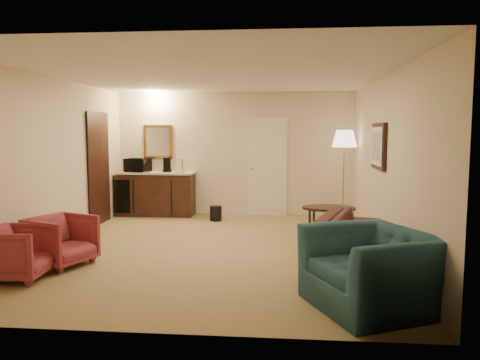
# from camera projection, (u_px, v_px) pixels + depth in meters

# --- Properties ---
(ground) EXTENTS (6.00, 6.00, 0.00)m
(ground) POSITION_uv_depth(u_px,v_px,m) (215.00, 249.00, 7.09)
(ground) COLOR #96804C
(ground) RESTS_ON ground
(room_walls) EXTENTS (5.02, 6.01, 2.61)m
(room_walls) POSITION_uv_depth(u_px,v_px,m) (215.00, 135.00, 7.68)
(room_walls) COLOR beige
(room_walls) RESTS_ON ground
(wetbar_cabinet) EXTENTS (1.64, 0.58, 0.92)m
(wetbar_cabinet) POSITION_uv_depth(u_px,v_px,m) (156.00, 194.00, 9.89)
(wetbar_cabinet) COLOR #3B2112
(wetbar_cabinet) RESTS_ON ground
(sofa) EXTENTS (1.30, 2.33, 0.88)m
(sofa) POSITION_uv_depth(u_px,v_px,m) (353.00, 233.00, 6.18)
(sofa) COLOR black
(sofa) RESTS_ON ground
(teal_armchair) EXTENTS (1.21, 1.42, 1.06)m
(teal_armchair) POSITION_uv_depth(u_px,v_px,m) (371.00, 256.00, 4.69)
(teal_armchair) COLOR #224F55
(teal_armchair) RESTS_ON ground
(rose_chair_near) EXTENTS (0.88, 0.91, 0.74)m
(rose_chair_near) POSITION_uv_depth(u_px,v_px,m) (61.00, 238.00, 6.19)
(rose_chair_near) COLOR #9B3732
(rose_chair_near) RESTS_ON ground
(rose_chair_far) EXTENTS (0.69, 0.73, 0.72)m
(rose_chair_far) POSITION_uv_depth(u_px,v_px,m) (17.00, 250.00, 5.61)
(rose_chair_far) COLOR #9B3732
(rose_chair_far) RESTS_ON ground
(coffee_table) EXTENTS (1.02, 0.81, 0.51)m
(coffee_table) POSITION_uv_depth(u_px,v_px,m) (329.00, 222.00, 7.89)
(coffee_table) COLOR black
(coffee_table) RESTS_ON ground
(floor_lamp) EXTENTS (0.60, 0.60, 1.81)m
(floor_lamp) POSITION_uv_depth(u_px,v_px,m) (344.00, 176.00, 9.07)
(floor_lamp) COLOR gold
(floor_lamp) RESTS_ON ground
(waste_bin) EXTENTS (0.29, 0.29, 0.30)m
(waste_bin) POSITION_uv_depth(u_px,v_px,m) (216.00, 213.00, 9.30)
(waste_bin) COLOR black
(waste_bin) RESTS_ON ground
(microwave) EXTENTS (0.56, 0.41, 0.34)m
(microwave) POSITION_uv_depth(u_px,v_px,m) (137.00, 164.00, 9.87)
(microwave) COLOR black
(microwave) RESTS_ON wetbar_cabinet
(coffee_maker) EXTENTS (0.20, 0.20, 0.30)m
(coffee_maker) POSITION_uv_depth(u_px,v_px,m) (167.00, 165.00, 9.83)
(coffee_maker) COLOR black
(coffee_maker) RESTS_ON wetbar_cabinet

